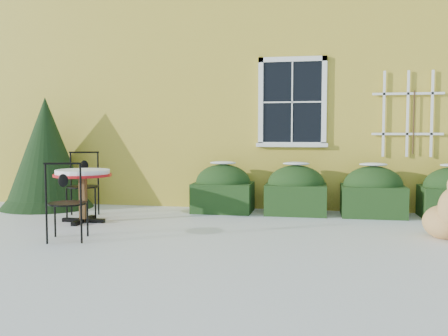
% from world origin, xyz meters
% --- Properties ---
extents(ground, '(80.00, 80.00, 0.00)m').
position_xyz_m(ground, '(0.00, 0.00, 0.00)').
color(ground, white).
rests_on(ground, ground).
extents(house, '(12.40, 8.40, 6.40)m').
position_xyz_m(house, '(0.00, 7.00, 3.22)').
color(house, yellow).
rests_on(house, ground).
extents(hedge_row, '(4.95, 0.80, 0.91)m').
position_xyz_m(hedge_row, '(1.65, 2.55, 0.40)').
color(hedge_row, black).
rests_on(hedge_row, ground).
extents(evergreen_shrub, '(1.73, 1.73, 2.09)m').
position_xyz_m(evergreen_shrub, '(-3.69, 2.45, 0.84)').
color(evergreen_shrub, black).
rests_on(evergreen_shrub, ground).
extents(bistro_table, '(0.90, 0.90, 0.84)m').
position_xyz_m(bistro_table, '(-2.29, 1.09, 0.70)').
color(bistro_table, black).
rests_on(bistro_table, ground).
extents(patio_chair_near, '(0.57, 0.57, 1.04)m').
position_xyz_m(patio_chair_near, '(-1.88, -0.22, 0.52)').
color(patio_chair_near, black).
rests_on(patio_chair_near, ground).
extents(patio_chair_far, '(0.62, 0.61, 1.10)m').
position_xyz_m(patio_chair_far, '(-2.53, 1.60, 0.55)').
color(patio_chair_far, black).
rests_on(patio_chair_far, ground).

